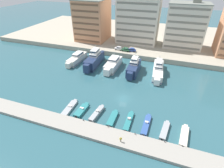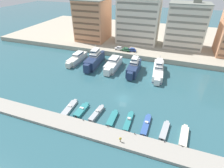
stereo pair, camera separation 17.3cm
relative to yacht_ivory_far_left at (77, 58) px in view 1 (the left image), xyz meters
The scene contains 27 objects.
ground_plane 35.65m from the yacht_ivory_far_left, 35.50° to the right, with size 400.00×400.00×0.00m, color #2D5B66.
quay_promenade 54.99m from the yacht_ivory_far_left, 58.19° to the left, with size 180.00×70.00×2.37m, color #ADA38E.
pier_dock 47.57m from the yacht_ivory_far_left, 52.44° to the right, with size 120.00×5.17×0.86m, color #9E998E.
yacht_ivory_far_left is the anchor object (origin of this frame).
yacht_navy_left 9.32m from the yacht_ivory_far_left, ahead, with size 5.16×18.26×8.88m.
yacht_white_mid_left 18.42m from the yacht_ivory_far_left, ahead, with size 4.55×15.95×6.55m.
yacht_navy_center_left 27.84m from the yacht_ivory_far_left, ahead, with size 4.32×15.65×8.12m.
yacht_white_center 37.70m from the yacht_ivory_far_left, ahead, with size 5.29×19.58×7.32m.
motorboat_grey_far_left 34.77m from the yacht_ivory_far_left, 64.77° to the right, with size 2.31×8.52×1.10m.
motorboat_teal_left 36.42m from the yacht_ivory_far_left, 58.79° to the right, with size 2.50×7.07×1.23m.
motorboat_grey_mid_left 39.27m from the yacht_ivory_far_left, 52.50° to the right, with size 2.21×7.82×1.60m.
motorboat_teal_center_left 42.74m from the yacht_ivory_far_left, 47.33° to the right, with size 1.95×7.11×0.87m.
motorboat_teal_center 45.63m from the yacht_ivory_far_left, 42.58° to the right, with size 1.71×8.35×1.29m.
motorboat_blue_center_right 49.17m from the yacht_ivory_far_left, 38.46° to the right, with size 1.75×8.61×1.17m.
motorboat_grey_mid_right 53.45m from the yacht_ivory_far_left, 35.51° to the right, with size 2.35×7.45×0.86m.
motorboat_cream_right 57.63m from the yacht_ivory_far_left, 33.01° to the right, with size 2.47×8.02×0.96m.
car_white_far_left 22.17m from the yacht_ivory_far_left, 44.07° to the left, with size 4.21×2.14×1.80m.
car_green_left 24.70m from the yacht_ivory_far_left, 36.97° to the left, with size 4.25×2.24×1.80m.
car_blue_mid_left 27.63m from the yacht_ivory_far_left, 34.38° to the left, with size 4.12×1.95×1.80m.
apartment_block_far_left 30.29m from the yacht_ivory_far_left, 98.20° to the left, with size 16.92×17.61×24.07m.
apartment_block_left 39.99m from the yacht_ivory_far_left, 54.54° to the left, with size 22.19×13.06×28.42m.
apartment_block_mid_left 57.02m from the yacht_ivory_far_left, 34.47° to the left, with size 19.07×12.96×23.79m.
pedestrian_near_edge 51.32m from the yacht_ivory_far_left, 49.07° to the right, with size 0.55×0.36×1.54m.
bollard_west 41.47m from the yacht_ivory_far_left, 58.50° to the right, with size 0.20×0.20×0.61m.
bollard_west_mid 45.76m from the yacht_ivory_far_left, 50.61° to the right, with size 0.20×0.20×0.61m.
bollard_east_mid 50.75m from the yacht_ivory_far_left, 44.16° to the right, with size 0.20×0.20×0.61m.
bollard_east 56.28m from the yacht_ivory_far_left, 38.93° to the right, with size 0.20×0.20×0.61m.
Camera 1 is at (12.20, -45.72, 35.46)m, focal length 28.00 mm.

